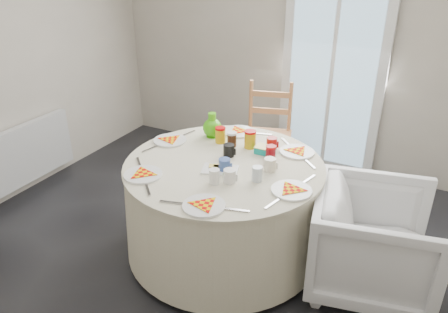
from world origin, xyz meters
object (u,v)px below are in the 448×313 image
at_px(green_pitcher, 212,122).
at_px(radiator, 27,153).
at_px(armchair, 374,238).
at_px(table, 224,208).
at_px(wooden_chair, 267,138).

bearing_deg(green_pitcher, radiator, -151.94).
bearing_deg(armchair, table, 84.11).
bearing_deg(table, green_pitcher, 128.68).
height_order(radiator, table, table).
height_order(wooden_chair, green_pitcher, green_pitcher).
xyz_separation_m(radiator, armchair, (3.11, 0.15, 0.01)).
bearing_deg(table, armchair, 5.89).
height_order(table, armchair, armchair).
xyz_separation_m(table, wooden_chair, (-0.12, 1.12, 0.09)).
distance_m(armchair, green_pitcher, 1.47).
bearing_deg(wooden_chair, armchair, -56.90).
relative_size(radiator, armchair, 1.25).
xyz_separation_m(radiator, wooden_chair, (1.93, 1.17, 0.09)).
bearing_deg(armchair, radiator, 80.99).
bearing_deg(green_pitcher, armchair, 3.36).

